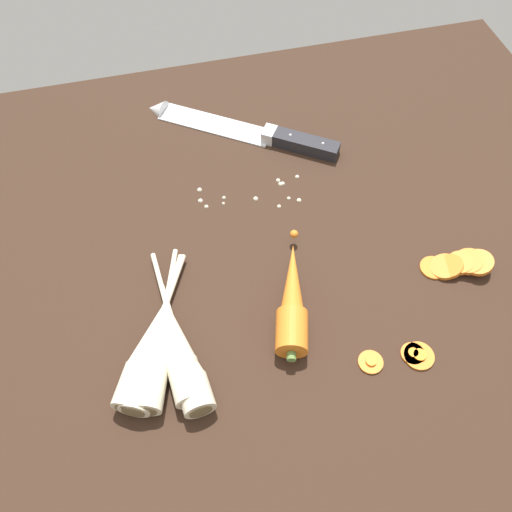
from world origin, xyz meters
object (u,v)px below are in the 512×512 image
Objects in this scene: parsnip_mid_left at (147,352)px; carrot_slice_stray_near at (419,355)px; carrot_slice_stray_far at (413,353)px; carrot_slice_stack at (456,264)px; carrot_slice_stray_mid at (371,362)px; whole_carrot at (292,300)px; parsnip_outer at (187,366)px; parsnip_back at (178,347)px; chefs_knife at (237,128)px; parsnip_front at (156,351)px; parsnip_mid_right at (150,354)px.

parsnip_mid_left is 5.52× the size of carrot_slice_stray_near.
parsnip_mid_left is 7.00× the size of carrot_slice_stray_far.
carrot_slice_stack is 3.03× the size of carrot_slice_stray_mid.
whole_carrot is at bearing -178.82° from carrot_slice_stack.
parsnip_outer is 29.65cm from carrot_slice_stray_near.
chefs_knife is at bearing 66.79° from parsnip_back.
parsnip_front is 33.57cm from carrot_slice_stray_near.
chefs_knife is 9.47× the size of carrot_slice_stray_mid.
parsnip_front and parsnip_mid_left have the same top height.
parsnip_front is 7.21× the size of carrot_slice_stray_mid.
chefs_knife is at bearing 61.96° from parsnip_mid_left.
parsnip_mid_left and parsnip_back have the same top height.
chefs_knife is 1.54× the size of whole_carrot.
parsnip_outer is at bearing 170.73° from carrot_slice_stray_far.
parsnip_mid_right is 6.87× the size of carrot_slice_stray_mid.
whole_carrot is 6.41× the size of carrot_slice_stray_far.
parsnip_mid_right is 33.47cm from carrot_slice_stray_far.
chefs_knife and carrot_slice_stack have the same top height.
parsnip_back and parsnip_outer have the same top height.
parsnip_mid_right is 43.90cm from carrot_slice_stack.
carrot_slice_stack is (43.75, 3.53, -1.00)cm from parsnip_mid_right.
whole_carrot is 0.90× the size of parsnip_mid_right.
carrot_slice_stack reaches higher than carrot_slice_stray_far.
parsnip_mid_left is 1.14× the size of parsnip_outer.
parsnip_mid_left reaches higher than chefs_knife.
parsnip_front and parsnip_back have the same top height.
parsnip_front is at bearing 166.69° from carrot_slice_stray_far.
carrot_slice_stray_far is (-0.67, 0.48, 0.00)cm from carrot_slice_stray_near.
whole_carrot is 0.92× the size of parsnip_mid_left.
parsnip_mid_right is at bearing -175.39° from carrot_slice_stack.
carrot_slice_stack is 3.16× the size of carrot_slice_stray_far.
parsnip_outer is 4.86× the size of carrot_slice_stray_near.
parsnip_mid_left is at bearing -172.08° from whole_carrot.
parsnip_mid_right is at bearing 167.34° from carrot_slice_stray_far.
carrot_slice_stack is at bearing 8.91° from parsnip_outer.
parsnip_back is 30.12cm from carrot_slice_stray_far.
parsnip_mid_left is 3.85cm from parsnip_back.
carrot_slice_stray_far is at bearing -13.31° from parsnip_front.
parsnip_mid_left is (-1.13, 0.07, 0.00)cm from parsnip_front.
parsnip_mid_right is (-19.90, -38.38, 1.33)cm from chefs_knife.
carrot_slice_stack reaches higher than carrot_slice_stray_mid.
chefs_knife is 9.85× the size of carrot_slice_stray_far.
whole_carrot is 24.41cm from carrot_slice_stack.
parsnip_mid_left reaches higher than carrot_slice_stack.
carrot_slice_stray_near is 6.38cm from carrot_slice_stray_mid.
parsnip_outer is at bearing -171.09° from carrot_slice_stack.
whole_carrot reaches higher than carrot_slice_stack.
whole_carrot is at bearing 126.80° from carrot_slice_stray_mid.
parsnip_front is at bearing -175.59° from carrot_slice_stack.
parsnip_front is 27.26cm from carrot_slice_stray_mid.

